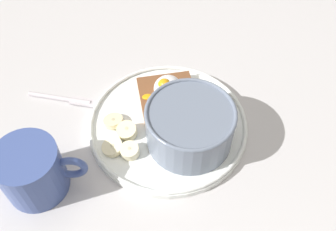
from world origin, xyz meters
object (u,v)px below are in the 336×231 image
at_px(banana_slice_front, 130,151).
at_px(banana_slice_left, 127,131).
at_px(oatmeal_bowl, 190,126).
at_px(poached_egg, 167,88).
at_px(knife, 69,100).
at_px(banana_slice_right, 113,121).
at_px(toast_slice, 168,97).
at_px(banana_slice_back, 113,147).
at_px(coffee_mug, 33,171).

bearing_deg(banana_slice_front, banana_slice_left, -159.19).
bearing_deg(oatmeal_bowl, poached_egg, -146.42).
relative_size(banana_slice_front, knife, 0.28).
bearing_deg(banana_slice_right, oatmeal_bowl, 86.29).
distance_m(oatmeal_bowl, toast_slice, 0.09).
height_order(banana_slice_right, knife, banana_slice_right).
height_order(toast_slice, banana_slice_left, banana_slice_left).
bearing_deg(banana_slice_right, banana_slice_left, 57.91).
relative_size(banana_slice_back, banana_slice_right, 0.97).
bearing_deg(poached_egg, banana_slice_right, -49.81).
bearing_deg(banana_slice_right, knife, -113.53).
bearing_deg(oatmeal_bowl, banana_slice_back, -70.10).
relative_size(banana_slice_right, knife, 0.31).
xyz_separation_m(toast_slice, banana_slice_back, (0.11, -0.06, -0.00)).
bearing_deg(knife, banana_slice_front, 55.23).
bearing_deg(poached_egg, toast_slice, 112.68).
xyz_separation_m(oatmeal_bowl, poached_egg, (-0.07, -0.05, -0.00)).
xyz_separation_m(banana_slice_back, banana_slice_right, (-0.05, -0.01, -0.00)).
height_order(poached_egg, knife, poached_egg).
relative_size(poached_egg, coffee_mug, 0.54).
height_order(banana_slice_back, banana_slice_right, same).
height_order(poached_egg, banana_slice_right, poached_egg).
height_order(toast_slice, coffee_mug, coffee_mug).
xyz_separation_m(poached_egg, banana_slice_back, (0.11, -0.06, -0.02)).
xyz_separation_m(toast_slice, coffee_mug, (0.18, -0.15, 0.02)).
height_order(oatmeal_bowl, banana_slice_back, oatmeal_bowl).
height_order(toast_slice, banana_slice_front, banana_slice_front).
distance_m(toast_slice, banana_slice_front, 0.12).
bearing_deg(toast_slice, banana_slice_left, -31.52).
bearing_deg(toast_slice, oatmeal_bowl, 32.91).
xyz_separation_m(poached_egg, banana_slice_front, (0.11, -0.04, -0.02)).
xyz_separation_m(oatmeal_bowl, toast_slice, (-0.07, -0.05, -0.03)).
distance_m(toast_slice, banana_slice_back, 0.13).
bearing_deg(knife, banana_slice_back, 49.46).
height_order(banana_slice_left, banana_slice_back, banana_slice_left).
bearing_deg(banana_slice_back, banana_slice_front, 84.30).
xyz_separation_m(oatmeal_bowl, banana_slice_front, (0.04, -0.08, -0.03)).
xyz_separation_m(banana_slice_back, coffee_mug, (0.07, -0.09, 0.03)).
xyz_separation_m(oatmeal_bowl, knife, (-0.05, -0.21, -0.04)).
distance_m(banana_slice_front, banana_slice_left, 0.04).
relative_size(poached_egg, banana_slice_left, 1.52).
height_order(toast_slice, banana_slice_right, toast_slice).
bearing_deg(oatmeal_bowl, knife, -102.50).
distance_m(banana_slice_back, knife, 0.13).
distance_m(oatmeal_bowl, banana_slice_back, 0.12).
height_order(poached_egg, banana_slice_left, poached_egg).
height_order(banana_slice_left, coffee_mug, coffee_mug).
bearing_deg(banana_slice_left, oatmeal_bowl, 95.22).
distance_m(toast_slice, knife, 0.17).
height_order(banana_slice_left, knife, banana_slice_left).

